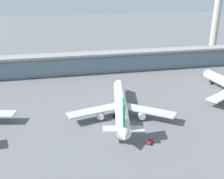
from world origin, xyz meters
TOP-DOWN VIEW (x-y plane):
  - ground_plane at (0.00, 0.00)m, footprint 1200.00×1200.00m
  - airliner_centre_stand at (0.81, 4.88)m, footprint 49.56×65.40m
  - service_truck_under_wing_red at (5.61, -21.59)m, footprint 3.12×3.30m
  - terminal_building at (0.00, 78.96)m, footprint 264.90×12.80m
  - control_tower at (121.70, 116.51)m, footprint 12.00×12.00m

SIDE VIEW (x-z plane):
  - ground_plane at x=0.00m, z-range 0.00..0.00m
  - service_truck_under_wing_red at x=5.61m, z-range -0.15..1.90m
  - airliner_centre_stand at x=0.81m, z-range -3.25..14.31m
  - terminal_building at x=0.00m, z-range 0.27..15.47m
  - control_tower at x=121.70m, z-range 3.17..72.26m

